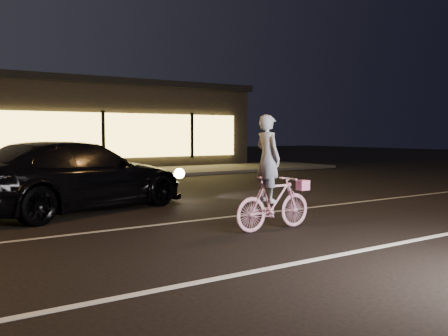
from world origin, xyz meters
TOP-DOWN VIEW (x-y plane):
  - ground at (0.00, 0.00)m, footprint 90.00×90.00m
  - lane_stripe_near at (0.00, -1.50)m, footprint 60.00×0.12m
  - lane_stripe_far at (0.00, 2.00)m, footprint 60.00×0.10m
  - sidewalk at (0.00, 13.00)m, footprint 30.00×4.00m
  - cyclist at (2.23, 0.43)m, footprint 1.61×0.55m
  - sedan at (0.05, 4.50)m, footprint 5.69×3.69m

SIDE VIEW (x-z plane):
  - ground at x=0.00m, z-range 0.00..0.00m
  - lane_stripe_near at x=0.00m, z-range 0.00..0.01m
  - lane_stripe_far at x=0.00m, z-range 0.00..0.01m
  - sidewalk at x=0.00m, z-range 0.00..0.12m
  - cyclist at x=2.23m, z-range -0.29..1.73m
  - sedan at x=0.05m, z-range 0.00..1.53m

